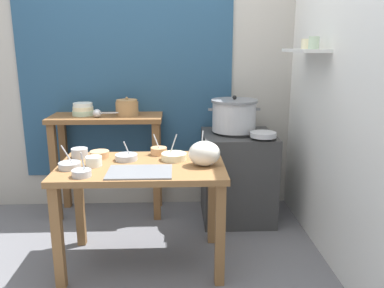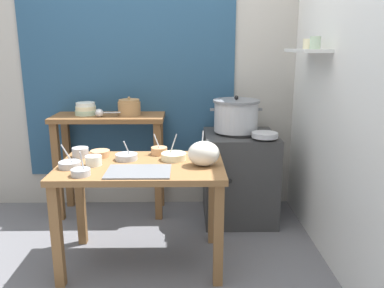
{
  "view_description": "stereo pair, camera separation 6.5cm",
  "coord_description": "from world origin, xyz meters",
  "px_view_note": "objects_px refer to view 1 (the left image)",
  "views": [
    {
      "loc": [
        0.3,
        -2.54,
        1.49
      ],
      "look_at": [
        0.4,
        0.12,
        0.82
      ],
      "focal_mm": 36.77,
      "sensor_mm": 36.0,
      "label": 1
    },
    {
      "loc": [
        0.37,
        -2.54,
        1.49
      ],
      "look_at": [
        0.4,
        0.12,
        0.82
      ],
      "focal_mm": 36.77,
      "sensor_mm": 36.0,
      "label": 2
    }
  ],
  "objects_px": {
    "prep_bowl_1": "(126,157)",
    "prep_bowl_3": "(70,165)",
    "back_shelf_table": "(107,140)",
    "prep_bowl_8": "(159,151)",
    "stove_block": "(237,176)",
    "ladle": "(98,113)",
    "prep_table": "(142,180)",
    "prep_bowl_7": "(80,153)",
    "bowl_stack_enamel": "(83,109)",
    "serving_tray": "(140,172)",
    "wide_pan": "(263,135)",
    "prep_bowl_4": "(82,173)",
    "prep_bowl_5": "(204,151)",
    "prep_bowl_6": "(94,161)",
    "prep_bowl_2": "(174,156)",
    "clay_pot": "(127,108)",
    "prep_bowl_0": "(100,154)",
    "steamer_pot": "(234,115)",
    "plastic_bag": "(204,153)"
  },
  "relations": [
    {
      "from": "prep_bowl_1",
      "to": "prep_bowl_3",
      "type": "relative_size",
      "value": 0.95
    },
    {
      "from": "back_shelf_table",
      "to": "prep_bowl_8",
      "type": "xyz_separation_m",
      "value": [
        0.48,
        -0.62,
        0.07
      ]
    },
    {
      "from": "stove_block",
      "to": "ladle",
      "type": "xyz_separation_m",
      "value": [
        -1.18,
        0.04,
        0.55
      ]
    },
    {
      "from": "prep_table",
      "to": "prep_bowl_1",
      "type": "height_order",
      "value": "prep_bowl_1"
    },
    {
      "from": "prep_bowl_1",
      "to": "prep_bowl_3",
      "type": "bearing_deg",
      "value": -152.24
    },
    {
      "from": "stove_block",
      "to": "prep_bowl_7",
      "type": "relative_size",
      "value": 6.81
    },
    {
      "from": "bowl_stack_enamel",
      "to": "ladle",
      "type": "relative_size",
      "value": 0.71
    },
    {
      "from": "serving_tray",
      "to": "wide_pan",
      "type": "height_order",
      "value": "wide_pan"
    },
    {
      "from": "bowl_stack_enamel",
      "to": "prep_bowl_1",
      "type": "height_order",
      "value": "bowl_stack_enamel"
    },
    {
      "from": "prep_bowl_4",
      "to": "prep_bowl_5",
      "type": "height_order",
      "value": "prep_bowl_5"
    },
    {
      "from": "prep_bowl_8",
      "to": "ladle",
      "type": "bearing_deg",
      "value": 134.57
    },
    {
      "from": "prep_bowl_3",
      "to": "prep_bowl_7",
      "type": "bearing_deg",
      "value": 89.04
    },
    {
      "from": "serving_tray",
      "to": "prep_bowl_1",
      "type": "xyz_separation_m",
      "value": [
        -0.12,
        0.28,
        0.02
      ]
    },
    {
      "from": "prep_table",
      "to": "prep_bowl_6",
      "type": "xyz_separation_m",
      "value": [
        -0.31,
        -0.02,
        0.15
      ]
    },
    {
      "from": "prep_bowl_8",
      "to": "prep_bowl_5",
      "type": "bearing_deg",
      "value": -7.44
    },
    {
      "from": "prep_bowl_2",
      "to": "prep_bowl_6",
      "type": "height_order",
      "value": "prep_bowl_2"
    },
    {
      "from": "clay_pot",
      "to": "prep_bowl_0",
      "type": "height_order",
      "value": "clay_pot"
    },
    {
      "from": "prep_bowl_2",
      "to": "serving_tray",
      "type": "bearing_deg",
      "value": -127.68
    },
    {
      "from": "prep_bowl_0",
      "to": "prep_bowl_7",
      "type": "height_order",
      "value": "prep_bowl_7"
    },
    {
      "from": "prep_bowl_3",
      "to": "prep_bowl_6",
      "type": "xyz_separation_m",
      "value": [
        0.14,
        0.05,
        0.01
      ]
    },
    {
      "from": "prep_bowl_5",
      "to": "prep_bowl_6",
      "type": "distance_m",
      "value": 0.77
    },
    {
      "from": "prep_bowl_2",
      "to": "prep_bowl_5",
      "type": "bearing_deg",
      "value": 24.76
    },
    {
      "from": "steamer_pot",
      "to": "ladle",
      "type": "height_order",
      "value": "steamer_pot"
    },
    {
      "from": "plastic_bag",
      "to": "prep_bowl_6",
      "type": "xyz_separation_m",
      "value": [
        -0.72,
        0.02,
        -0.05
      ]
    },
    {
      "from": "bowl_stack_enamel",
      "to": "wide_pan",
      "type": "height_order",
      "value": "bowl_stack_enamel"
    },
    {
      "from": "wide_pan",
      "to": "prep_bowl_8",
      "type": "height_order",
      "value": "prep_bowl_8"
    },
    {
      "from": "prep_bowl_5",
      "to": "prep_bowl_2",
      "type": "bearing_deg",
      "value": -155.24
    },
    {
      "from": "serving_tray",
      "to": "steamer_pot",
      "type": "bearing_deg",
      "value": 52.16
    },
    {
      "from": "ladle",
      "to": "plastic_bag",
      "type": "xyz_separation_m",
      "value": [
        0.84,
        -0.81,
        -0.13
      ]
    },
    {
      "from": "back_shelf_table",
      "to": "prep_bowl_2",
      "type": "bearing_deg",
      "value": -52.3
    },
    {
      "from": "steamer_pot",
      "to": "prep_bowl_4",
      "type": "height_order",
      "value": "steamer_pot"
    },
    {
      "from": "plastic_bag",
      "to": "prep_bowl_7",
      "type": "bearing_deg",
      "value": 165.72
    },
    {
      "from": "prep_bowl_5",
      "to": "prep_bowl_6",
      "type": "bearing_deg",
      "value": -163.41
    },
    {
      "from": "prep_bowl_6",
      "to": "prep_bowl_8",
      "type": "xyz_separation_m",
      "value": [
        0.41,
        0.26,
        -0.01
      ]
    },
    {
      "from": "stove_block",
      "to": "clay_pot",
      "type": "relative_size",
      "value": 4.02
    },
    {
      "from": "prep_bowl_1",
      "to": "wide_pan",
      "type": "bearing_deg",
      "value": 21.4
    },
    {
      "from": "prep_bowl_2",
      "to": "ladle",
      "type": "bearing_deg",
      "value": 133.34
    },
    {
      "from": "plastic_bag",
      "to": "back_shelf_table",
      "type": "bearing_deg",
      "value": 131.2
    },
    {
      "from": "ladle",
      "to": "prep_bowl_7",
      "type": "height_order",
      "value": "ladle"
    },
    {
      "from": "wide_pan",
      "to": "prep_bowl_3",
      "type": "bearing_deg",
      "value": -156.97
    },
    {
      "from": "prep_bowl_0",
      "to": "prep_bowl_1",
      "type": "relative_size",
      "value": 0.89
    },
    {
      "from": "back_shelf_table",
      "to": "prep_bowl_0",
      "type": "bearing_deg",
      "value": -84.7
    },
    {
      "from": "plastic_bag",
      "to": "prep_bowl_4",
      "type": "height_order",
      "value": "plastic_bag"
    },
    {
      "from": "steamer_pot",
      "to": "plastic_bag",
      "type": "distance_m",
      "value": 0.85
    },
    {
      "from": "prep_bowl_2",
      "to": "prep_bowl_3",
      "type": "bearing_deg",
      "value": -165.52
    },
    {
      "from": "prep_bowl_0",
      "to": "prep_bowl_7",
      "type": "distance_m",
      "value": 0.14
    },
    {
      "from": "wide_pan",
      "to": "prep_bowl_0",
      "type": "bearing_deg",
      "value": -165.01
    },
    {
      "from": "bowl_stack_enamel",
      "to": "plastic_bag",
      "type": "distance_m",
      "value": 1.36
    },
    {
      "from": "wide_pan",
      "to": "prep_bowl_7",
      "type": "bearing_deg",
      "value": -166.38
    },
    {
      "from": "bowl_stack_enamel",
      "to": "back_shelf_table",
      "type": "bearing_deg",
      "value": -6.47
    }
  ]
}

